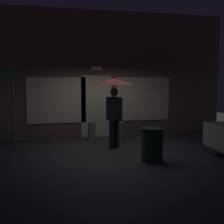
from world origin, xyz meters
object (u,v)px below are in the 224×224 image
Objects in this scene: sidewalk_bollard_2 at (92,131)px; person_with_umbrella at (114,92)px; sidewalk_bollard at (121,131)px; street_sign_post at (13,100)px; trash_bin at (152,145)px.

person_with_umbrella is at bearing -74.80° from sidewalk_bollard_2.
person_with_umbrella is at bearing -114.48° from sidewalk_bollard.
street_sign_post is (-2.93, 1.25, -0.28)m from person_with_umbrella.
person_with_umbrella is 2.48× the size of trash_bin.
sidewalk_bollard is 0.71× the size of trash_bin.
street_sign_post is at bearing -174.60° from sidewalk_bollard_2.
sidewalk_bollard_2 is 3.33m from trash_bin.
trash_bin reaches higher than sidewalk_bollard.
sidewalk_bollard_2 is at bearing -12.19° from person_with_umbrella.
person_with_umbrella is 3.50× the size of sidewalk_bollard.
trash_bin is at bearing -73.35° from sidewalk_bollard_2.
sidewalk_bollard is at bearing -51.87° from person_with_umbrella.
trash_bin is at bearing 170.51° from person_with_umbrella.
person_with_umbrella is 0.84× the size of street_sign_post.
trash_bin is at bearing -40.27° from street_sign_post.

